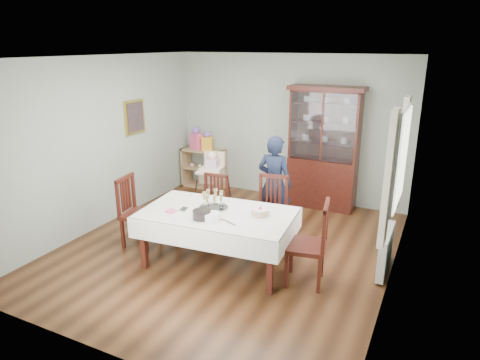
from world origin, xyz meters
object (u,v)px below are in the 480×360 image
Objects in this scene: chair_far_right at (270,224)px; chair_end_right at (307,259)px; champagne_tray at (213,204)px; chair_end_left at (140,225)px; woman at (274,183)px; china_cabinet at (324,147)px; sideboard at (204,168)px; chair_far_left at (212,217)px; gift_bag_orange at (207,142)px; dining_table at (218,238)px; high_chair at (213,190)px; birthday_cake at (260,213)px; gift_bag_pink at (196,139)px.

chair_end_right reaches higher than chair_far_right.
champagne_tray is (-0.50, -0.82, 0.53)m from chair_far_right.
chair_end_left is 2.16m from woman.
woman is at bearing -107.76° from china_cabinet.
chair_end_left is (0.52, -2.74, -0.09)m from sideboard.
gift_bag_orange is (-1.19, 1.92, 0.69)m from chair_far_left.
sideboard is (-1.85, 2.76, 0.02)m from dining_table.
chair_end_right is at bearing -43.35° from high_chair.
chair_far_left is 3.52× the size of birthday_cake.
woman is (-0.42, -1.30, -0.36)m from china_cabinet.
gift_bag_orange is (0.11, -0.02, 0.57)m from sideboard.
chair_far_left reaches higher than sideboard.
birthday_cake reaches higher than dining_table.
chair_far_right is (0.39, 0.91, -0.08)m from dining_table.
birthday_cake is (0.17, -0.78, 0.51)m from chair_far_right.
high_chair is (-0.42, 0.75, 0.16)m from chair_far_left.
woman is at bearing 103.92° from birthday_cake.
high_chair is at bearing -3.76° from woman.
chair_end_right reaches higher than champagne_tray.
chair_end_left is at bearing -76.21° from gift_bag_pink.
sideboard is 3.40× the size of birthday_cake.
dining_table is 1.37× the size of woman.
chair_end_left is at bearing -99.28° from chair_end_right.
woman is 2.59m from gift_bag_pink.
woman is 2.37m from gift_bag_orange.
dining_table is 1.22m from chair_end_right.
chair_far_left is at bearing 121.06° from champagne_tray.
gift_bag_pink is (-1.89, 2.65, 0.17)m from champagne_tray.
chair_end_right is at bearing -39.66° from gift_bag_pink.
high_chair is (-0.96, 1.56, 0.05)m from dining_table.
china_cabinet is 1.41m from woman.
woman is 3.98× the size of gift_bag_orange.
chair_end_left is at bearing -112.47° from high_chair.
gift_bag_orange is at bearing -142.60° from chair_end_right.
dining_table is 1.33m from chair_end_left.
champagne_tray reaches higher than birthday_cake.
chair_end_left is 1.59m from high_chair.
birthday_cake is at bearing -47.57° from sideboard.
dining_table is at bearing -56.14° from sideboard.
china_cabinet is 4.89× the size of gift_bag_pink.
birthday_cake is at bearing -48.72° from gift_bag_orange.
champagne_tray is at bearing 77.90° from woman.
champagne_tray is at bearing -54.52° from gift_bag_pink.
woman is (-0.16, 0.54, 0.46)m from chair_far_right.
high_chair is at bearing 113.96° from chair_far_left.
high_chair is (0.89, -1.20, 0.04)m from sideboard.
chair_far_right is 0.91× the size of high_chair.
woman is at bearing -14.78° from high_chair.
birthday_cake is at bearing -94.27° from chair_end_left.
chair_end_left reaches higher than sideboard.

